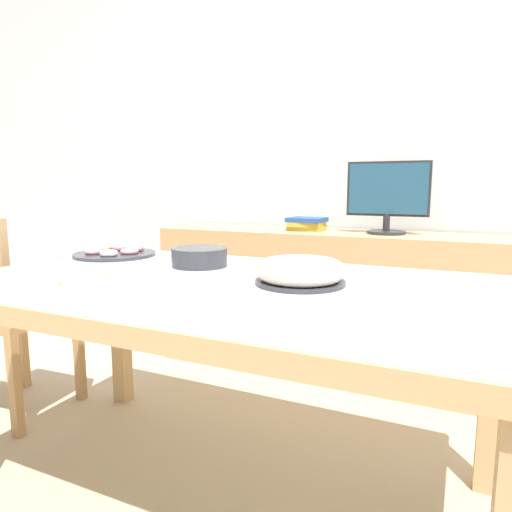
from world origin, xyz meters
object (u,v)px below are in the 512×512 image
tealight_near_front (61,289)px  tealight_left_edge (167,260)px  plate_stack (200,257)px  book_stack (307,224)px  pastry_platter (115,253)px  tealight_centre (186,256)px  chair (0,308)px  tealight_near_cakes (61,260)px  computer_monitor (387,198)px  cake_chocolate_round (300,272)px  tealight_right_edge (104,277)px

tealight_near_front → tealight_left_edge: size_ratio=1.00×
plate_stack → tealight_left_edge: size_ratio=5.25×
book_stack → pastry_platter: (-0.56, -0.95, -0.07)m
book_stack → tealight_centre: (-0.24, -0.87, -0.08)m
plate_stack → tealight_left_edge: bearing=172.8°
chair → tealight_near_cakes: (0.45, -0.04, 0.26)m
chair → book_stack: size_ratio=4.58×
computer_monitor → tealight_centre: computer_monitor is taller
pastry_platter → tealight_left_edge: size_ratio=8.71×
tealight_near_cakes → cake_chocolate_round: bearing=1.0°
cake_chocolate_round → tealight_right_edge: (-0.60, -0.20, -0.03)m
chair → book_stack: (1.07, 1.13, 0.33)m
computer_monitor → tealight_left_edge: 1.23m
chair → pastry_platter: 0.61m
cake_chocolate_round → computer_monitor: bearing=86.4°
computer_monitor → tealight_left_edge: bearing=-124.7°
book_stack → chair: bearing=-133.5°
book_stack → tealight_near_cakes: (-0.63, -1.18, -0.08)m
computer_monitor → pastry_platter: size_ratio=1.22×
cake_chocolate_round → tealight_near_cakes: size_ratio=6.97×
chair → pastry_platter: (0.52, 0.19, 0.26)m
tealight_near_cakes → tealight_centre: (0.38, 0.30, 0.00)m
tealight_left_edge → tealight_centre: bearing=87.1°
cake_chocolate_round → tealight_near_cakes: cake_chocolate_round is taller
tealight_near_front → tealight_left_edge: 0.56m
book_stack → plate_stack: bearing=-94.7°
pastry_platter → tealight_near_cakes: size_ratio=8.71×
tealight_near_cakes → tealight_right_edge: bearing=-24.9°
chair → computer_monitor: size_ratio=2.22×
pastry_platter → tealight_right_edge: pastry_platter is taller
tealight_near_cakes → computer_monitor: bearing=47.8°
chair → cake_chocolate_round: (1.44, -0.03, 0.28)m
computer_monitor → tealight_right_edge: computer_monitor is taller
chair → tealight_left_edge: chair is taller
book_stack → tealight_left_edge: bearing=-104.0°
tealight_right_edge → book_stack: bearing=80.4°
chair → tealight_near_front: 0.99m
computer_monitor → book_stack: 0.46m
book_stack → pastry_platter: 1.10m
book_stack → cake_chocolate_round: size_ratio=0.74×
computer_monitor → cake_chocolate_round: (-0.07, -1.16, -0.20)m
chair → pastry_platter: chair is taller
tealight_centre → tealight_near_front: 0.68m
chair → tealight_centre: chair is taller
tealight_right_edge → plate_stack: bearing=67.0°
pastry_platter → plate_stack: plate_stack is taller
book_stack → plate_stack: book_stack is taller
plate_stack → tealight_right_edge: plate_stack is taller
tealight_centre → book_stack: bearing=74.5°
tealight_near_front → tealight_near_cakes: bearing=137.7°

